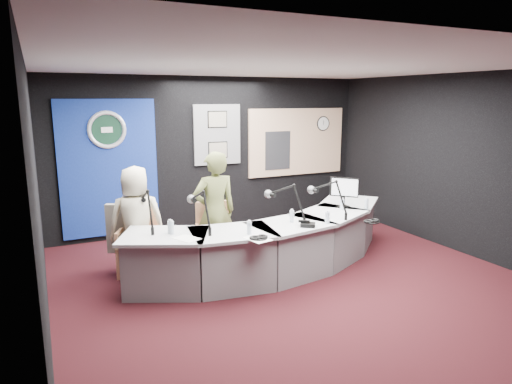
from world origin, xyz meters
name	(u,v)px	position (x,y,z in m)	size (l,w,h in m)	color
ground	(295,282)	(0.00, 0.00, 0.00)	(6.00, 6.00, 0.00)	black
ceiling	(299,65)	(0.00, 0.00, 2.80)	(6.00, 6.00, 0.02)	silver
wall_back	(214,154)	(0.00, 3.00, 1.40)	(6.00, 0.02, 2.80)	black
wall_left	(38,202)	(-3.00, 0.00, 1.40)	(0.02, 6.00, 2.80)	black
wall_right	(464,164)	(3.00, 0.00, 1.40)	(0.02, 6.00, 2.80)	black
broadcast_desk	(273,244)	(-0.05, 0.55, 0.38)	(4.50, 1.90, 0.75)	#B1B3B5
backdrop_panel	(109,169)	(-1.90, 2.97, 1.25)	(1.60, 0.05, 2.30)	navy
agency_seal	(107,130)	(-1.90, 2.93, 1.90)	(0.63, 0.63, 0.07)	silver
seal_center	(107,130)	(-1.90, 2.94, 1.90)	(0.48, 0.48, 0.01)	black
pinboard	(217,135)	(0.05, 2.97, 1.75)	(0.90, 0.04, 1.10)	slate
framed_photo_upper	(218,119)	(0.05, 2.94, 2.03)	(0.34, 0.02, 0.27)	#7B6F59
framed_photo_lower	(218,150)	(0.05, 2.94, 1.47)	(0.34, 0.02, 0.27)	#7B6F59
booth_window_frame	(297,142)	(1.75, 2.97, 1.55)	(2.12, 0.06, 1.32)	tan
booth_glow	(297,142)	(1.75, 2.96, 1.55)	(2.00, 0.02, 1.20)	beige
equipment_rack	(278,151)	(1.30, 2.94, 1.40)	(0.55, 0.02, 0.75)	black
wall_clock	(323,124)	(2.35, 2.94, 1.90)	(0.28, 0.28, 0.01)	white
armchair_left	(138,245)	(-1.82, 1.19, 0.43)	(0.48, 0.48, 0.86)	tan
armchair_right	(215,241)	(-0.80, 0.88, 0.43)	(0.48, 0.48, 0.85)	tan
draped_jacket	(125,228)	(-1.95, 1.41, 0.62)	(0.50, 0.10, 0.70)	slate
person_man	(137,221)	(-1.82, 1.19, 0.76)	(0.75, 0.49, 1.53)	beige
person_woman	(215,212)	(-0.80, 0.88, 0.85)	(0.62, 0.41, 1.70)	brown
computer_monitor	(344,187)	(1.25, 0.69, 1.07)	(0.45, 0.03, 0.31)	black
desk_phone	(308,225)	(0.17, 0.00, 0.78)	(0.19, 0.15, 0.05)	black
headphones_near	(372,221)	(1.07, -0.20, 0.77)	(0.24, 0.24, 0.04)	black
headphones_far	(259,237)	(-0.64, -0.20, 0.77)	(0.23, 0.23, 0.04)	black
paper_stack	(187,239)	(-1.43, 0.18, 0.75)	(0.21, 0.30, 0.00)	white
notepad	(258,239)	(-0.66, -0.20, 0.75)	(0.23, 0.33, 0.00)	white
boom_mic_a	(147,206)	(-1.75, 0.82, 1.05)	(0.16, 0.74, 0.60)	black
boom_mic_b	(200,207)	(-1.14, 0.49, 1.05)	(0.16, 0.74, 0.60)	black
boom_mic_c	(286,200)	(0.04, 0.35, 1.05)	(0.37, 0.69, 0.60)	black
boom_mic_d	(328,196)	(0.73, 0.35, 1.05)	(0.32, 0.71, 0.60)	black
water_bottles	(284,216)	(-0.02, 0.29, 0.84)	(3.10, 0.62, 0.18)	silver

